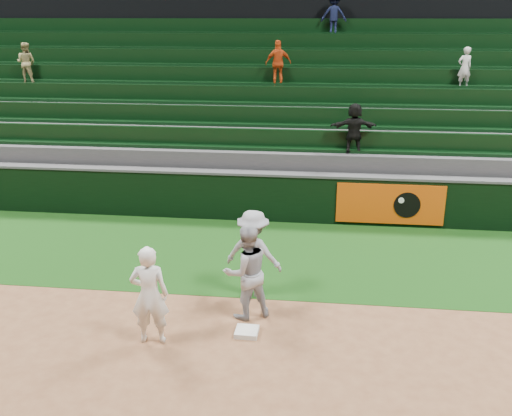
{
  "coord_description": "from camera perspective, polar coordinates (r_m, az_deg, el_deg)",
  "views": [
    {
      "loc": [
        1.3,
        -8.46,
        5.01
      ],
      "look_at": [
        0.02,
        2.3,
        1.3
      ],
      "focal_mm": 40.0,
      "sensor_mm": 36.0,
      "label": 1
    }
  ],
  "objects": [
    {
      "name": "ground",
      "position": [
        9.92,
        -1.72,
        -11.45
      ],
      "size": [
        70.0,
        70.0,
        0.0
      ],
      "primitive_type": "plane",
      "color": "brown",
      "rests_on": "ground"
    },
    {
      "name": "foul_grass",
      "position": [
        12.57,
        0.28,
        -4.56
      ],
      "size": [
        36.0,
        4.2,
        0.01
      ],
      "primitive_type": "cube",
      "color": "#10360D",
      "rests_on": "ground"
    },
    {
      "name": "first_base",
      "position": [
        9.6,
        -0.93,
        -12.27
      ],
      "size": [
        0.38,
        0.38,
        0.08
      ],
      "primitive_type": "cube",
      "rotation": [
        0.0,
        0.0,
        -0.02
      ],
      "color": "silver",
      "rests_on": "ground"
    },
    {
      "name": "first_baseman",
      "position": [
        9.19,
        -10.61,
        -8.55
      ],
      "size": [
        0.64,
        0.46,
        1.65
      ],
      "primitive_type": "imported",
      "rotation": [
        0.0,
        0.0,
        3.25
      ],
      "color": "white",
      "rests_on": "ground"
    },
    {
      "name": "baserunner",
      "position": [
        9.75,
        -0.96,
        -6.41
      ],
      "size": [
        1.02,
        0.95,
        1.68
      ],
      "primitive_type": "imported",
      "rotation": [
        0.0,
        0.0,
        3.63
      ],
      "color": "#A2A5AD",
      "rests_on": "ground"
    },
    {
      "name": "base_coach",
      "position": [
        10.5,
        -0.28,
        -4.55
      ],
      "size": [
        1.18,
        0.85,
        1.65
      ],
      "primitive_type": "imported",
      "rotation": [
        0.0,
        0.0,
        2.9
      ],
      "color": "#9497A1",
      "rests_on": "foul_grass"
    },
    {
      "name": "field_wall",
      "position": [
        14.4,
        1.37,
        1.2
      ],
      "size": [
        36.0,
        0.45,
        1.25
      ],
      "color": "black",
      "rests_on": "ground"
    },
    {
      "name": "stadium_seating",
      "position": [
        17.79,
        2.48,
        8.16
      ],
      "size": [
        36.0,
        5.95,
        5.6
      ],
      "color": "#353538",
      "rests_on": "ground"
    }
  ]
}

